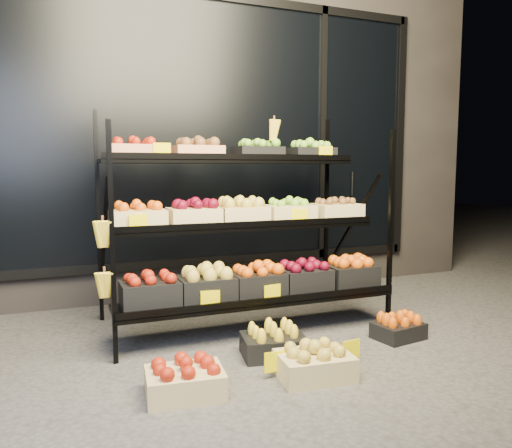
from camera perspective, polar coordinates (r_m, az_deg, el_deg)
name	(u,v)px	position (r m, az deg, el deg)	size (l,w,h in m)	color
ground	(277,350)	(3.44, 2.44, -14.25)	(24.00, 24.00, 0.00)	#514F4C
building	(181,120)	(5.70, -8.52, 11.69)	(6.00, 2.08, 3.50)	#2D2826
display_rack	(244,224)	(3.79, -1.42, -0.05)	(2.18, 1.02, 1.72)	black
tag_floor_a	(275,368)	(3.00, 2.15, -16.16)	(0.13, 0.01, 0.12)	#E6CE00
tag_floor_b	(351,356)	(3.23, 10.80, -14.59)	(0.13, 0.01, 0.12)	#E6CE00
floor_crate_left	(185,378)	(2.81, -8.14, -17.07)	(0.44, 0.34, 0.20)	#DAC27D
floor_crate_midleft	(273,342)	(3.31, 2.00, -13.32)	(0.44, 0.36, 0.20)	black
floor_crate_midright	(314,362)	(3.01, 6.69, -15.35)	(0.45, 0.35, 0.21)	#DAC27D
floor_crate_right	(398,327)	(3.77, 15.97, -11.28)	(0.37, 0.29, 0.18)	black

